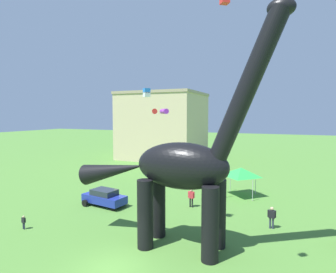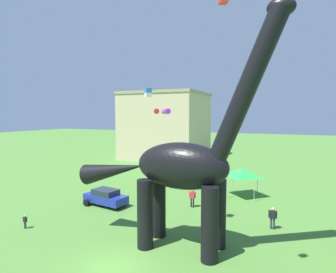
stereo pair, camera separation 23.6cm
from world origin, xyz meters
name	(u,v)px [view 1 (the left image)]	position (x,y,z in m)	size (l,w,h in m)	color
ground_plane	(112,269)	(0.00, 0.00, 0.00)	(240.00, 240.00, 0.00)	#4C7F33
dinosaur_sculpture	(181,166)	(2.55, 3.92, 5.30)	(14.01, 2.97, 14.65)	black
parked_sedan_left	(104,197)	(-6.92, 8.87, 0.81)	(4.41, 2.37, 1.55)	navy
person_watching_child	(24,221)	(-9.16, 1.97, 0.63)	(0.39, 0.17, 1.03)	#2D3347
person_photographer	(272,216)	(7.77, 9.37, 1.00)	(0.62, 0.27, 1.65)	#2D3347
person_near_flyer	(191,196)	(0.69, 11.68, 1.04)	(0.64, 0.28, 1.71)	black
festival_canopy_tent	(241,172)	(4.31, 17.15, 2.54)	(3.15, 3.15, 3.00)	#B2B2B7
kite_mid_center	(162,111)	(-6.39, 20.82, 8.94)	(2.51, 2.41, 0.71)	purple
kite_far_right	(147,93)	(-4.90, 13.68, 10.78)	(0.88, 0.88, 0.89)	#287AE5
background_building_block	(163,125)	(-14.04, 38.31, 6.41)	(14.82, 13.79, 12.81)	#CCB78E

